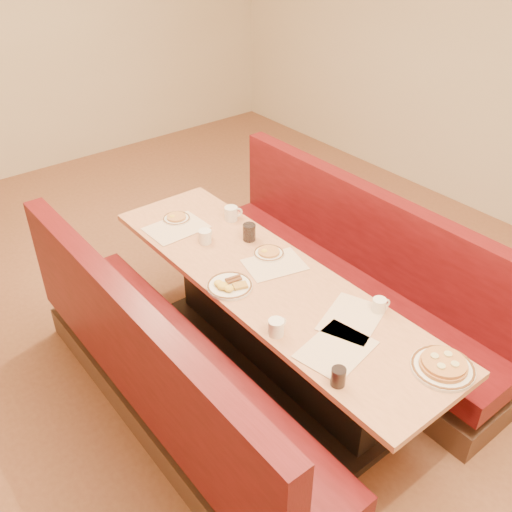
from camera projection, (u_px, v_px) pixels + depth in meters
ground at (267, 370)px, 3.79m from camera, size 8.00×8.00×0.00m
room_envelope at (272, 79)px, 2.71m from camera, size 6.04×8.04×2.82m
diner_table at (268, 327)px, 3.58m from camera, size 0.70×2.50×0.75m
booth_left at (168, 382)px, 3.21m from camera, size 0.55×2.50×1.05m
booth_right at (349, 286)px, 3.96m from camera, size 0.55×2.50×1.05m
placemat_near_left at (336, 349)px, 2.86m from camera, size 0.43×0.35×0.00m
placemat_near_right at (352, 318)px, 3.07m from camera, size 0.44×0.39×0.00m
placemat_far_left at (176, 228)px, 3.85m from camera, size 0.39×0.30×0.00m
placemat_far_right at (274, 264)px, 3.49m from camera, size 0.41×0.34×0.00m
pancake_plate at (443, 366)px, 2.74m from camera, size 0.31×0.31×0.07m
eggs_plate at (229, 285)px, 3.29m from camera, size 0.27×0.27×0.05m
extra_plate_mid at (269, 253)px, 3.58m from camera, size 0.19×0.19×0.04m
extra_plate_far at (176, 218)px, 3.94m from camera, size 0.19×0.19×0.04m
coffee_mug_a at (380, 305)px, 3.10m from camera, size 0.11×0.08×0.08m
coffee_mug_b at (277, 327)px, 2.94m from camera, size 0.12×0.08×0.09m
coffee_mug_c at (232, 213)px, 3.92m from camera, size 0.13×0.09×0.10m
coffee_mug_d at (205, 236)px, 3.68m from camera, size 0.12×0.08×0.09m
soda_tumbler_near at (338, 377)px, 2.65m from camera, size 0.07×0.07×0.10m
soda_tumbler_mid at (249, 232)px, 3.70m from camera, size 0.08×0.08×0.12m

